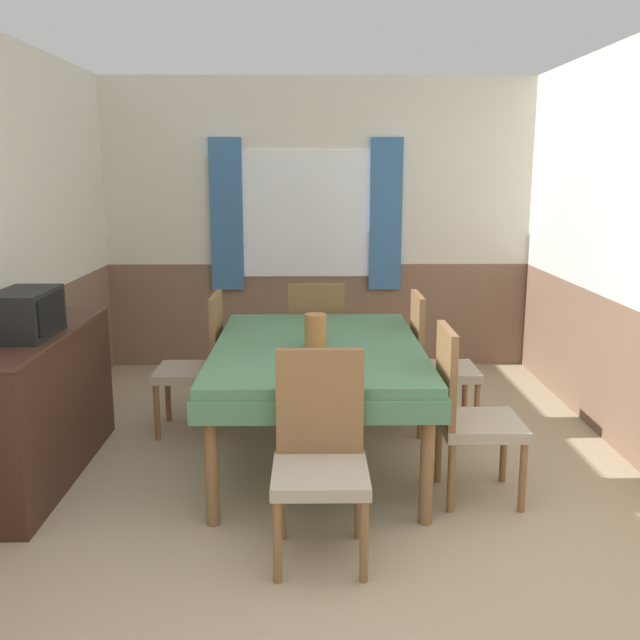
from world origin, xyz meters
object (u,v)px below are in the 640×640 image
chair_left_far (199,360)px  sideboard (37,404)px  chair_right_far (434,360)px  chair_right_near (467,410)px  dining_table (318,360)px  tv (26,314)px  chair_head_window (316,341)px  vase (315,330)px  chair_head_near (320,452)px

chair_left_far → sideboard: size_ratio=0.61×
chair_right_far → sideboard: 2.58m
chair_right_near → dining_table: bearing=-123.3°
chair_right_near → tv: size_ratio=2.00×
chair_right_far → sideboard: size_ratio=0.61×
chair_left_far → chair_head_window: bearing=-54.7°
dining_table → sideboard: sideboard is taller
sideboard → vase: size_ratio=7.94×
chair_head_window → chair_right_far: (0.81, -0.58, 0.00)m
tv → chair_right_far: bearing=20.2°
tv → vase: size_ratio=2.41×
chair_right_far → vase: 1.08m
chair_right_near → vase: 1.01m
chair_head_window → tv: tv is taller
chair_head_near → chair_right_near: size_ratio=1.00×
chair_right_far → vase: size_ratio=4.83×
chair_right_near → chair_left_far: same height
chair_head_near → chair_left_far: (-0.81, 1.64, 0.00)m
chair_head_near → chair_head_window: (-0.00, 2.22, 0.00)m
vase → chair_right_far: bearing=35.9°
chair_right_near → chair_right_far: bearing=-180.0°
dining_table → tv: (-1.61, -0.36, 0.37)m
dining_table → chair_right_far: size_ratio=1.95×
chair_head_window → vase: size_ratio=4.83×
chair_head_window → chair_right_near: (0.81, -1.64, 0.00)m
chair_right_near → sideboard: (-2.46, 0.30, -0.05)m
chair_head_near → chair_left_far: bearing=-63.7°
chair_head_near → dining_table: bearing=-90.0°
chair_left_far → chair_head_near: bearing=-153.7°
chair_right_far → sideboard: chair_right_far is taller
chair_right_near → sideboard: size_ratio=0.61×
chair_right_far → chair_left_far: (-1.63, 0.00, 0.00)m
chair_head_near → tv: bearing=-24.9°
chair_right_far → chair_right_near: size_ratio=1.00×
vase → chair_head_near: bearing=-89.2°
chair_left_far → sideboard: (-0.83, -0.77, -0.05)m
chair_head_window → chair_left_far: bearing=-144.7°
chair_head_window → tv: 2.24m
chair_head_window → vase: bearing=-90.7°
chair_right_far → vase: bearing=-54.1°
dining_table → chair_right_far: 0.98m
chair_left_far → tv: bearing=138.2°
dining_table → chair_right_near: (0.81, -0.53, -0.14)m
chair_head_window → chair_right_near: size_ratio=1.00×
chair_head_near → chair_right_near: bearing=-144.7°
dining_table → sideboard: size_ratio=1.18×
chair_left_far → vase: 1.06m
chair_head_near → chair_right_far: 1.83m
dining_table → chair_right_near: chair_right_near is taller
chair_right_near → tv: tv is taller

